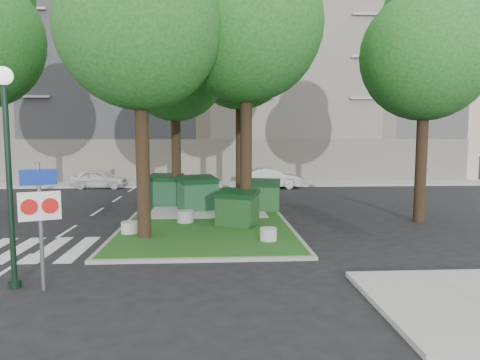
{
  "coord_description": "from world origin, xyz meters",
  "views": [
    {
      "loc": [
        0.82,
        -11.46,
        3.41
      ],
      "look_at": [
        1.64,
        2.25,
        2.0
      ],
      "focal_mm": 32.0,
      "sensor_mm": 36.0,
      "label": 1
    }
  ],
  "objects": [
    {
      "name": "ground",
      "position": [
        0.0,
        0.0,
        0.0
      ],
      "size": [
        120.0,
        120.0,
        0.0
      ],
      "primitive_type": "plane",
      "color": "black",
      "rests_on": "ground"
    },
    {
      "name": "median_island",
      "position": [
        0.5,
        8.0,
        0.06
      ],
      "size": [
        6.0,
        16.0,
        0.12
      ],
      "primitive_type": "cube",
      "color": "#194A15",
      "rests_on": "ground"
    },
    {
      "name": "median_kerb",
      "position": [
        0.5,
        8.0,
        0.05
      ],
      "size": [
        6.3,
        16.3,
        0.1
      ],
      "primitive_type": "cube",
      "color": "gray",
      "rests_on": "ground"
    },
    {
      "name": "building_sidewalk",
      "position": [
        0.0,
        18.5,
        0.06
      ],
      "size": [
        42.0,
        3.0,
        0.12
      ],
      "primitive_type": "cube",
      "color": "#999993",
      "rests_on": "ground"
    },
    {
      "name": "zebra_crossing",
      "position": [
        -3.75,
        1.5,
        0.01
      ],
      "size": [
        5.0,
        3.0,
        0.01
      ],
      "primitive_type": "cube",
      "color": "silver",
      "rests_on": "ground"
    },
    {
      "name": "apartment_building",
      "position": [
        0.0,
        26.0,
        8.0
      ],
      "size": [
        41.0,
        12.0,
        16.0
      ],
      "primitive_type": "cube",
      "color": "#BDA58D",
      "rests_on": "ground"
    },
    {
      "name": "tree_median_near_left",
      "position": [
        -1.41,
        2.56,
        7.32
      ],
      "size": [
        5.2,
        5.2,
        10.53
      ],
      "color": "black",
      "rests_on": "ground"
    },
    {
      "name": "tree_median_near_right",
      "position": [
        2.09,
        4.56,
        7.99
      ],
      "size": [
        5.6,
        5.6,
        11.46
      ],
      "color": "black",
      "rests_on": "ground"
    },
    {
      "name": "tree_median_mid",
      "position": [
        -0.91,
        9.06,
        6.98
      ],
      "size": [
        4.8,
        4.8,
        9.99
      ],
      "color": "black",
      "rests_on": "ground"
    },
    {
      "name": "tree_median_far",
      "position": [
        2.29,
        12.06,
        8.32
      ],
      "size": [
        5.8,
        5.8,
        11.93
      ],
      "color": "black",
      "rests_on": "ground"
    },
    {
      "name": "tree_street_right",
      "position": [
        9.09,
        5.06,
        6.98
      ],
      "size": [
        5.0,
        5.0,
        10.06
      ],
      "color": "black",
      "rests_on": "ground"
    },
    {
      "name": "dumpster_a",
      "position": [
        -1.55,
        9.22,
        0.83
      ],
      "size": [
        1.77,
        1.38,
        1.48
      ],
      "rotation": [
        0.0,
        0.0,
        -0.18
      ],
      "color": "#0F3A20",
      "rests_on": "median_island"
    },
    {
      "name": "dumpster_b",
      "position": [
        0.05,
        7.62,
        0.86
      ],
      "size": [
        1.98,
        1.71,
        1.54
      ],
      "rotation": [
        0.0,
        0.0,
        0.39
      ],
      "color": "#124020",
      "rests_on": "median_island"
    },
    {
      "name": "dumpster_c",
      "position": [
        1.65,
        4.14,
        0.76
      ],
      "size": [
        1.74,
        1.53,
        1.34
      ],
      "rotation": [
        0.0,
        0.0,
        -0.43
      ],
      "color": "#0F3511",
      "rests_on": "median_island"
    },
    {
      "name": "dumpster_d",
      "position": [
        3.0,
        7.44,
        0.78
      ],
      "size": [
        1.65,
        1.29,
        1.38
      ],
      "rotation": [
        0.0,
        0.0,
        -0.19
      ],
      "color": "#123A14",
      "rests_on": "median_island"
    },
    {
      "name": "bollard_left",
      "position": [
        -2.1,
        3.06,
        0.31
      ],
      "size": [
        0.55,
        0.55,
        0.39
      ],
      "primitive_type": "cylinder",
      "color": "#ABAAA5",
      "rests_on": "median_island"
    },
    {
      "name": "bollard_right",
      "position": [
        2.51,
        1.78,
        0.31
      ],
      "size": [
        0.54,
        0.54,
        0.39
      ],
      "primitive_type": "cylinder",
      "color": "#A7A7A2",
      "rests_on": "median_island"
    },
    {
      "name": "bollard_mid",
      "position": [
        -0.32,
        4.81,
        0.34
      ],
      "size": [
        0.63,
        0.63,
        0.45
      ],
      "primitive_type": "cylinder",
      "color": "gray",
      "rests_on": "median_island"
    },
    {
      "name": "litter_bin",
      "position": [
        2.33,
        9.87,
        0.48
      ],
      "size": [
        0.41,
        0.41,
        0.71
      ],
      "primitive_type": "cylinder",
      "color": "gold",
      "rests_on": "median_island"
    },
    {
      "name": "street_lamp",
      "position": [
        -3.7,
        -1.81,
        3.08
      ],
      "size": [
        0.39,
        0.39,
        4.9
      ],
      "color": "black",
      "rests_on": "ground"
    },
    {
      "name": "traffic_sign_pole",
      "position": [
        -3.0,
        -2.0,
        1.84
      ],
      "size": [
        0.82,
        0.35,
        2.87
      ],
      "rotation": [
        0.0,
        0.0,
        0.37
      ],
      "color": "slate",
      "rests_on": "ground"
    },
    {
      "name": "car_white",
      "position": [
        -6.77,
        16.98,
        0.62
      ],
      "size": [
        3.73,
        1.71,
        1.24
      ],
      "primitive_type": "imported",
      "rotation": [
        0.0,
        0.0,
        1.5
      ],
      "color": "silver",
      "rests_on": "ground"
    },
    {
      "name": "car_silver",
      "position": [
        4.45,
        16.26,
        0.66
      ],
      "size": [
        4.06,
        1.54,
        1.32
      ],
      "primitive_type": "imported",
      "rotation": [
        0.0,
        0.0,
        1.61
      ],
      "color": "#95979C",
      "rests_on": "ground"
    }
  ]
}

